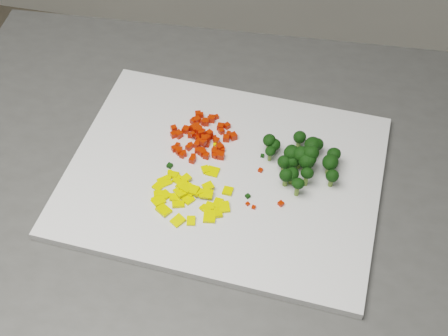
% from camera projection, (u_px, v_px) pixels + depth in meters
% --- Properties ---
extents(counter_block, '(1.07, 0.78, 0.90)m').
position_uv_depth(counter_block, '(240.00, 316.00, 1.30)').
color(counter_block, '#434341').
rests_on(counter_block, ground).
extents(cutting_board, '(0.49, 0.39, 0.01)m').
position_uv_depth(cutting_board, '(224.00, 175.00, 0.95)').
color(cutting_board, silver).
rests_on(cutting_board, counter_block).
extents(carrot_pile, '(0.10, 0.10, 0.03)m').
position_uv_depth(carrot_pile, '(202.00, 133.00, 0.98)').
color(carrot_pile, red).
rests_on(carrot_pile, cutting_board).
extents(pepper_pile, '(0.12, 0.12, 0.02)m').
position_uv_depth(pepper_pile, '(191.00, 190.00, 0.91)').
color(pepper_pile, yellow).
rests_on(pepper_pile, cutting_board).
extents(broccoli_pile, '(0.12, 0.12, 0.06)m').
position_uv_depth(broccoli_pile, '(301.00, 157.00, 0.93)').
color(broccoli_pile, black).
rests_on(broccoli_pile, cutting_board).
extents(carrot_cube_0, '(0.01, 0.01, 0.01)m').
position_uv_depth(carrot_cube_0, '(193.00, 127.00, 0.99)').
color(carrot_cube_0, red).
rests_on(carrot_cube_0, carrot_pile).
extents(carrot_cube_1, '(0.01, 0.01, 0.01)m').
position_uv_depth(carrot_cube_1, '(233.00, 136.00, 0.99)').
color(carrot_cube_1, red).
rests_on(carrot_cube_1, carrot_pile).
extents(carrot_cube_2, '(0.01, 0.01, 0.01)m').
position_uv_depth(carrot_cube_2, '(204.00, 122.00, 1.01)').
color(carrot_cube_2, red).
rests_on(carrot_cube_2, carrot_pile).
extents(carrot_cube_3, '(0.01, 0.01, 0.01)m').
position_uv_depth(carrot_cube_3, '(192.00, 160.00, 0.96)').
color(carrot_cube_3, red).
rests_on(carrot_cube_3, carrot_pile).
extents(carrot_cube_4, '(0.01, 0.01, 0.01)m').
position_uv_depth(carrot_cube_4, '(192.00, 128.00, 1.00)').
color(carrot_cube_4, red).
rests_on(carrot_cube_4, carrot_pile).
extents(carrot_cube_5, '(0.01, 0.01, 0.01)m').
position_uv_depth(carrot_cube_5, '(186.00, 130.00, 1.00)').
color(carrot_cube_5, red).
rests_on(carrot_cube_5, carrot_pile).
extents(carrot_cube_6, '(0.01, 0.01, 0.01)m').
position_uv_depth(carrot_cube_6, '(227.00, 126.00, 1.00)').
color(carrot_cube_6, red).
rests_on(carrot_cube_6, carrot_pile).
extents(carrot_cube_7, '(0.01, 0.01, 0.01)m').
position_uv_depth(carrot_cube_7, '(174.00, 149.00, 0.97)').
color(carrot_cube_7, red).
rests_on(carrot_cube_7, carrot_pile).
extents(carrot_cube_8, '(0.01, 0.01, 0.01)m').
position_uv_depth(carrot_cube_8, '(189.00, 147.00, 0.97)').
color(carrot_cube_8, red).
rests_on(carrot_cube_8, carrot_pile).
extents(carrot_cube_9, '(0.01, 0.01, 0.01)m').
position_uv_depth(carrot_cube_9, '(200.00, 130.00, 1.00)').
color(carrot_cube_9, red).
rests_on(carrot_cube_9, carrot_pile).
extents(carrot_cube_10, '(0.01, 0.01, 0.01)m').
position_uv_depth(carrot_cube_10, '(214.00, 150.00, 0.97)').
color(carrot_cube_10, red).
rests_on(carrot_cube_10, carrot_pile).
extents(carrot_cube_11, '(0.01, 0.01, 0.01)m').
position_uv_depth(carrot_cube_11, '(192.00, 128.00, 1.00)').
color(carrot_cube_11, red).
rests_on(carrot_cube_11, carrot_pile).
extents(carrot_cube_12, '(0.01, 0.01, 0.01)m').
position_uv_depth(carrot_cube_12, '(197.00, 145.00, 0.98)').
color(carrot_cube_12, red).
rests_on(carrot_cube_12, carrot_pile).
extents(carrot_cube_13, '(0.01, 0.01, 0.01)m').
position_uv_depth(carrot_cube_13, '(210.00, 118.00, 1.02)').
color(carrot_cube_13, red).
rests_on(carrot_cube_13, carrot_pile).
extents(carrot_cube_14, '(0.01, 0.01, 0.01)m').
position_uv_depth(carrot_cube_14, '(211.00, 136.00, 0.99)').
color(carrot_cube_14, red).
rests_on(carrot_cube_14, carrot_pile).
extents(carrot_cube_15, '(0.01, 0.01, 0.01)m').
position_uv_depth(carrot_cube_15, '(197.00, 128.00, 1.00)').
color(carrot_cube_15, red).
rests_on(carrot_cube_15, carrot_pile).
extents(carrot_cube_16, '(0.01, 0.01, 0.01)m').
position_uv_depth(carrot_cube_16, '(179.00, 152.00, 0.97)').
color(carrot_cube_16, red).
rests_on(carrot_cube_16, carrot_pile).
extents(carrot_cube_17, '(0.01, 0.01, 0.01)m').
position_uv_depth(carrot_cube_17, '(201.00, 151.00, 0.97)').
color(carrot_cube_17, red).
rests_on(carrot_cube_17, carrot_pile).
extents(carrot_cube_18, '(0.01, 0.01, 0.01)m').
position_uv_depth(carrot_cube_18, '(174.00, 135.00, 0.99)').
color(carrot_cube_18, red).
rests_on(carrot_cube_18, carrot_pile).
extents(carrot_cube_19, '(0.01, 0.01, 0.01)m').
position_uv_depth(carrot_cube_19, '(191.00, 145.00, 0.98)').
color(carrot_cube_19, red).
rests_on(carrot_cube_19, carrot_pile).
extents(carrot_cube_20, '(0.01, 0.01, 0.01)m').
position_uv_depth(carrot_cube_20, '(198.00, 114.00, 1.02)').
color(carrot_cube_20, red).
rests_on(carrot_cube_20, carrot_pile).
extents(carrot_cube_21, '(0.01, 0.01, 0.01)m').
position_uv_depth(carrot_cube_21, '(220.00, 127.00, 1.00)').
color(carrot_cube_21, red).
rests_on(carrot_cube_21, carrot_pile).
extents(carrot_cube_22, '(0.01, 0.01, 0.01)m').
position_uv_depth(carrot_cube_22, '(178.00, 145.00, 0.98)').
color(carrot_cube_22, red).
rests_on(carrot_cube_22, carrot_pile).
extents(carrot_cube_23, '(0.01, 0.01, 0.01)m').
position_uv_depth(carrot_cube_23, '(219.00, 154.00, 0.97)').
color(carrot_cube_23, red).
rests_on(carrot_cube_23, carrot_pile).
extents(carrot_cube_24, '(0.01, 0.01, 0.01)m').
position_uv_depth(carrot_cube_24, '(197.00, 120.00, 1.01)').
color(carrot_cube_24, red).
rests_on(carrot_cube_24, carrot_pile).
extents(carrot_cube_25, '(0.01, 0.01, 0.01)m').
position_uv_depth(carrot_cube_25, '(209.00, 133.00, 0.98)').
color(carrot_cube_25, red).
rests_on(carrot_cube_25, carrot_pile).
extents(carrot_cube_26, '(0.01, 0.01, 0.01)m').
position_uv_depth(carrot_cube_26, '(214.00, 138.00, 0.99)').
color(carrot_cube_26, red).
rests_on(carrot_cube_26, carrot_pile).
extents(carrot_cube_27, '(0.01, 0.01, 0.01)m').
position_uv_depth(carrot_cube_27, '(185.00, 130.00, 1.00)').
color(carrot_cube_27, red).
rests_on(carrot_cube_27, carrot_pile).
extents(carrot_cube_28, '(0.01, 0.01, 0.01)m').
position_uv_depth(carrot_cube_28, '(223.00, 150.00, 0.97)').
color(carrot_cube_28, red).
rests_on(carrot_cube_28, carrot_pile).
extents(carrot_cube_29, '(0.01, 0.01, 0.01)m').
position_uv_depth(carrot_cube_29, '(202.00, 134.00, 0.99)').
color(carrot_cube_29, red).
rests_on(carrot_cube_29, carrot_pile).
extents(carrot_cube_30, '(0.01, 0.01, 0.01)m').
position_uv_depth(carrot_cube_30, '(201.00, 115.00, 1.02)').
color(carrot_cube_30, red).
rests_on(carrot_cube_30, carrot_pile).
extents(carrot_cube_31, '(0.01, 0.01, 0.01)m').
position_uv_depth(carrot_cube_31, '(193.00, 121.00, 1.01)').
color(carrot_cube_31, red).
rests_on(carrot_cube_31, carrot_pile).
extents(carrot_cube_32, '(0.01, 0.01, 0.01)m').
position_uv_depth(carrot_cube_32, '(193.00, 157.00, 0.96)').
color(carrot_cube_32, red).
rests_on(carrot_cube_32, carrot_pile).
extents(carrot_cube_33, '(0.01, 0.01, 0.01)m').
position_uv_depth(carrot_cube_33, '(203.00, 142.00, 0.97)').
color(carrot_cube_33, red).
rests_on(carrot_cube_33, carrot_pile).
extents(carrot_cube_34, '(0.01, 0.01, 0.01)m').
position_uv_depth(carrot_cube_34, '(203.00, 153.00, 0.97)').
color(carrot_cube_34, red).
rests_on(carrot_cube_34, carrot_pile).
extents(carrot_cube_35, '(0.01, 0.01, 0.01)m').
position_uv_depth(carrot_cube_35, '(204.00, 121.00, 1.01)').
color(carrot_cube_35, red).
rests_on(carrot_cube_35, carrot_pile).
extents(carrot_cube_36, '(0.01, 0.01, 0.01)m').
position_uv_depth(carrot_cube_36, '(184.00, 154.00, 0.97)').
color(carrot_cube_36, red).
rests_on(carrot_cube_36, carrot_pile).
extents(carrot_cube_37, '(0.01, 0.01, 0.01)m').
position_uv_depth(carrot_cube_37, '(208.00, 141.00, 0.98)').
color(carrot_cube_37, red).
rests_on(carrot_cube_37, carrot_pile).
extents(carrot_cube_38, '(0.01, 0.01, 0.01)m').
position_uv_depth(carrot_cube_38, '(215.00, 156.00, 0.96)').
color(carrot_cube_38, red).
rests_on(carrot_cube_38, carrot_pile).
extents(carrot_cube_39, '(0.01, 0.01, 0.01)m').
position_uv_depth(carrot_cube_39, '(203.00, 134.00, 0.99)').
color(carrot_cube_39, red).
rests_on(carrot_cube_39, carrot_pile).
extents(carrot_cube_40, '(0.01, 0.01, 0.01)m').
position_uv_depth(carrot_cube_40, '(190.00, 135.00, 0.99)').
color(carrot_cube_40, red).
rests_on(carrot_cube_40, carrot_pile).
extents(carrot_cube_41, '(0.01, 0.01, 0.01)m').
position_uv_depth(carrot_cube_41, '(199.00, 141.00, 0.98)').
color(carrot_cube_41, red).
rests_on(carrot_cube_41, carrot_pile).
extents(carrot_cube_42, '(0.01, 0.01, 0.01)m').
position_uv_depth(carrot_cube_42, '(217.00, 117.00, 1.02)').
color(carrot_cube_42, red).
rests_on(carrot_cube_42, carrot_pile).
extents(carrot_cube_43, '(0.01, 0.01, 0.01)m').
position_uv_depth(carrot_cube_43, '(221.00, 127.00, 1.00)').
color(carrot_cube_43, red).
rests_on(carrot_cube_43, carrot_pile).
extents(carrot_cube_44, '(0.01, 0.01, 0.01)m').
position_uv_depth(carrot_cube_44, '(193.00, 134.00, 0.98)').
color(carrot_cube_44, red).
rests_on(carrot_cube_44, carrot_pile).
extents(carrot_cube_45, '(0.01, 0.01, 0.01)m').
position_uv_depth(carrot_cube_45, '(199.00, 130.00, 0.99)').
color(carrot_cube_45, red).
rests_on(carrot_cube_45, carrot_pile).
extents(carrot_cube_46, '(0.01, 0.01, 0.01)m').
position_uv_depth(carrot_cube_46, '(202.00, 132.00, 0.99)').
color(carrot_cube_46, red).
rests_on(carrot_cube_46, carrot_pile).
extents(carrot_cube_47, '(0.01, 0.01, 0.01)m').
position_uv_depth(carrot_cube_47, '(199.00, 136.00, 0.99)').
color(carrot_cube_47, red).
rests_on(carrot_cube_47, carrot_pile).
extents(carrot_cube_48, '(0.01, 0.01, 0.01)m').
position_uv_depth(carrot_cube_48, '(179.00, 134.00, 0.99)').
color(carrot_cube_48, red).
rests_on(carrot_cube_48, carrot_pile).
extents(carrot_cube_49, '(0.01, 0.01, 0.01)m').
position_uv_depth(carrot_cube_49, '(221.00, 131.00, 1.00)').
color(carrot_cube_49, red).
rests_on(carrot_cube_49, carrot_pile).
extents(carrot_cube_50, '(0.01, 0.01, 0.01)m').
position_uv_depth(carrot_cube_50, '(202.00, 152.00, 0.97)').
color(carrot_cube_50, red).
rests_on(carrot_cube_50, carrot_pile).
extents(carrot_cube_51, '(0.01, 0.01, 0.01)m').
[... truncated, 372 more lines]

